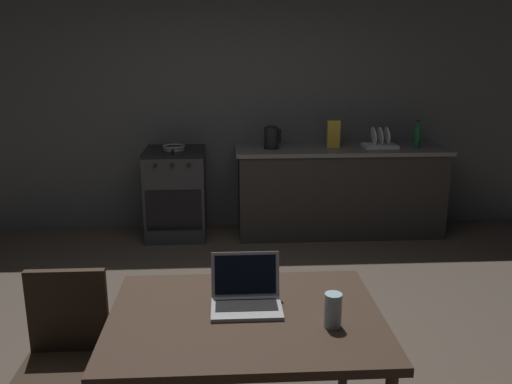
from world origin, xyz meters
TOP-DOWN VIEW (x-y plane):
  - ground_plane at (0.00, 0.00)m, footprint 12.00×12.00m
  - back_wall at (0.30, 2.69)m, footprint 6.40×0.10m
  - kitchen_counter at (1.20, 2.34)m, footprint 2.16×0.64m
  - stove_oven at (-0.50, 2.33)m, footprint 0.60×0.62m
  - dining_table at (0.09, -0.89)m, footprint 1.22×0.91m
  - chair at (-0.76, -0.76)m, footprint 0.40×0.40m
  - laptop at (0.10, -0.81)m, footprint 0.32×0.27m
  - electric_kettle at (0.48, 2.34)m, footprint 0.18×0.16m
  - bottle at (1.97, 2.29)m, footprint 0.07×0.07m
  - frying_pan at (-0.50, 2.31)m, footprint 0.23×0.40m
  - drinking_glass at (0.46, -1.02)m, footprint 0.07×0.07m
  - cereal_box at (1.12, 2.36)m, footprint 0.13×0.05m
  - dish_rack at (1.60, 2.34)m, footprint 0.34×0.26m

SIDE VIEW (x-z plane):
  - ground_plane at x=0.00m, z-range 0.00..0.00m
  - stove_oven at x=-0.50m, z-range 0.00..0.91m
  - kitchen_counter at x=1.20m, z-range 0.00..0.91m
  - chair at x=-0.76m, z-range 0.07..0.95m
  - dining_table at x=0.09m, z-range 0.30..1.06m
  - laptop at x=0.10m, z-range 0.69..0.91m
  - drinking_glass at x=0.46m, z-range 0.75..0.90m
  - frying_pan at x=-0.50m, z-range 0.91..0.96m
  - dish_rack at x=1.60m, z-range 0.85..1.06m
  - electric_kettle at x=0.48m, z-range 0.91..1.14m
  - bottle at x=1.97m, z-range 0.90..1.19m
  - cereal_box at x=1.12m, z-range 0.91..1.19m
  - back_wall at x=0.30m, z-range 0.00..2.82m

